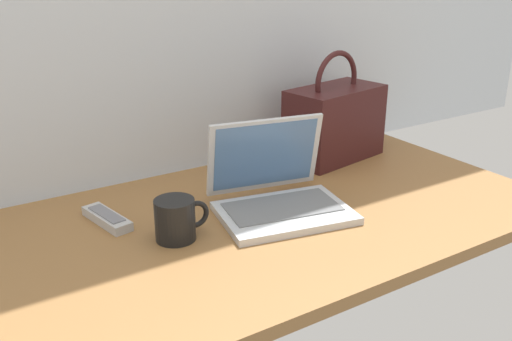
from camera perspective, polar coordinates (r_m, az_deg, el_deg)
desk at (r=1.36m, az=-2.13°, el=-5.79°), size 1.60×0.76×0.03m
laptop at (r=1.41m, az=2.14°, el=-2.16°), size 0.35×0.32×0.21m
coffee_mug at (r=1.27m, az=-7.86°, el=-4.93°), size 0.13×0.09×0.09m
remote_control_near at (r=1.39m, az=-14.64°, el=-4.63°), size 0.08×0.17×0.02m
handbag at (r=1.76m, az=7.83°, el=4.88°), size 0.32×0.21×0.33m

